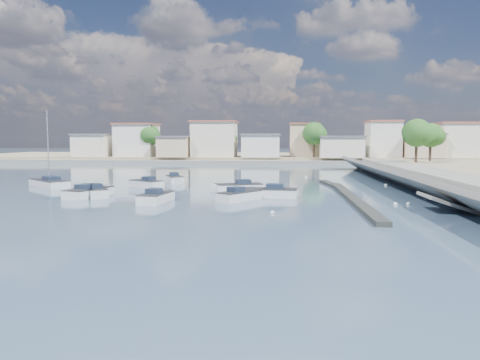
# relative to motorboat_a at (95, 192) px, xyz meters

# --- Properties ---
(ground) EXTENTS (400.00, 400.00, 0.00)m
(ground) POSITION_rel_motorboat_a_xyz_m (17.30, 28.98, -0.38)
(ground) COLOR #283D51
(ground) RESTS_ON ground
(seawall_walkway) EXTENTS (5.00, 90.00, 1.80)m
(seawall_walkway) POSITION_rel_motorboat_a_xyz_m (35.80, 1.98, 0.52)
(seawall_walkway) COLOR slate
(seawall_walkway) RESTS_ON ground
(breakwater) EXTENTS (2.00, 31.02, 0.35)m
(breakwater) POSITION_rel_motorboat_a_xyz_m (24.21, 1.66, -0.21)
(breakwater) COLOR black
(breakwater) RESTS_ON ground
(far_shore_land) EXTENTS (160.00, 40.00, 1.40)m
(far_shore_land) POSITION_rel_motorboat_a_xyz_m (17.30, 80.98, 0.32)
(far_shore_land) COLOR gray
(far_shore_land) RESTS_ON ground
(far_shore_quay) EXTENTS (160.00, 2.50, 0.80)m
(far_shore_quay) POSITION_rel_motorboat_a_xyz_m (17.30, 59.98, 0.02)
(far_shore_quay) COLOR slate
(far_shore_quay) RESTS_ON ground
(far_town) EXTENTS (113.01, 12.80, 8.35)m
(far_town) POSITION_rel_motorboat_a_xyz_m (28.02, 65.90, 4.56)
(far_town) COLOR beige
(far_town) RESTS_ON far_shore_land
(shore_trees) EXTENTS (74.56, 38.32, 7.92)m
(shore_trees) POSITION_rel_motorboat_a_xyz_m (25.64, 57.09, 5.84)
(shore_trees) COLOR #38281E
(shore_trees) RESTS_ON ground
(motorboat_a) EXTENTS (3.68, 4.48, 1.48)m
(motorboat_a) POSITION_rel_motorboat_a_xyz_m (0.00, 0.00, 0.00)
(motorboat_a) COLOR silver
(motorboat_a) RESTS_ON ground
(motorboat_b) EXTENTS (2.40, 5.11, 1.48)m
(motorboat_b) POSITION_rel_motorboat_a_xyz_m (7.08, -3.60, -0.00)
(motorboat_b) COLOR silver
(motorboat_b) RESTS_ON ground
(motorboat_c) EXTENTS (5.95, 2.52, 1.48)m
(motorboat_c) POSITION_rel_motorboat_a_xyz_m (16.51, 0.82, 0.00)
(motorboat_c) COLOR silver
(motorboat_c) RESTS_ON ground
(motorboat_d) EXTENTS (5.50, 3.50, 1.48)m
(motorboat_d) POSITION_rel_motorboat_a_xyz_m (13.22, 5.12, -0.00)
(motorboat_d) COLOR silver
(motorboat_d) RESTS_ON ground
(motorboat_e) EXTENTS (3.40, 6.09, 1.48)m
(motorboat_e) POSITION_rel_motorboat_a_xyz_m (-0.31, -0.23, -0.00)
(motorboat_e) COLOR silver
(motorboat_e) RESTS_ON ground
(motorboat_f) EXTENTS (4.47, 3.80, 1.48)m
(motorboat_f) POSITION_rel_motorboat_a_xyz_m (2.39, 8.61, -0.00)
(motorboat_f) COLOR silver
(motorboat_f) RESTS_ON ground
(motorboat_g) EXTENTS (3.25, 4.70, 1.48)m
(motorboat_g) POSITION_rel_motorboat_a_xyz_m (4.54, 14.54, 0.00)
(motorboat_g) COLOR silver
(motorboat_g) RESTS_ON ground
(motorboat_h) EXTENTS (3.98, 4.58, 1.48)m
(motorboat_h) POSITION_rel_motorboat_a_xyz_m (14.29, -1.86, -0.00)
(motorboat_h) COLOR silver
(motorboat_h) RESTS_ON ground
(sailboat) EXTENTS (6.60, 6.26, 9.00)m
(sailboat) POSITION_rel_motorboat_a_xyz_m (-8.99, 8.31, 0.03)
(sailboat) COLOR silver
(sailboat) RESTS_ON ground
(mooring_buoys) EXTENTS (14.38, 33.58, 0.34)m
(mooring_buoys) POSITION_rel_motorboat_a_xyz_m (23.56, 5.13, -0.33)
(mooring_buoys) COLOR white
(mooring_buoys) RESTS_ON ground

